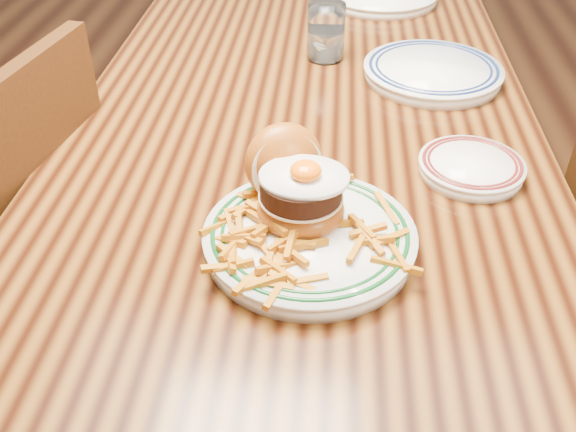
# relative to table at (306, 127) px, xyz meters

# --- Properties ---
(floor) EXTENTS (6.00, 6.00, 0.00)m
(floor) POSITION_rel_table_xyz_m (0.00, 0.00, -0.66)
(floor) COLOR black
(floor) RESTS_ON ground
(table) EXTENTS (0.85, 1.60, 0.75)m
(table) POSITION_rel_table_xyz_m (0.00, 0.00, 0.00)
(table) COLOR black
(table) RESTS_ON floor
(chair_left) EXTENTS (0.49, 0.49, 0.91)m
(chair_left) POSITION_rel_table_xyz_m (-0.55, -0.29, -0.17)
(chair_left) COLOR #371D0B
(chair_left) RESTS_ON floor
(main_plate) EXTENTS (0.29, 0.31, 0.14)m
(main_plate) POSITION_rel_table_xyz_m (0.02, -0.47, 0.13)
(main_plate) COLOR white
(main_plate) RESTS_ON table
(side_plate) EXTENTS (0.17, 0.17, 0.03)m
(side_plate) POSITION_rel_table_xyz_m (0.28, -0.28, 0.10)
(side_plate) COLOR white
(side_plate) RESTS_ON table
(rear_plate) EXTENTS (0.28, 0.28, 0.03)m
(rear_plate) POSITION_rel_table_xyz_m (0.25, 0.06, 0.11)
(rear_plate) COLOR white
(rear_plate) RESTS_ON table
(water_glass) EXTENTS (0.08, 0.08, 0.12)m
(water_glass) POSITION_rel_table_xyz_m (0.03, 0.15, 0.14)
(water_glass) COLOR white
(water_glass) RESTS_ON table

